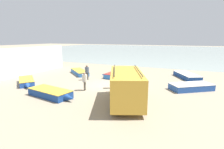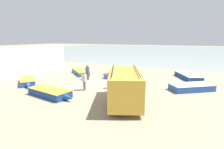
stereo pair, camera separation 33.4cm
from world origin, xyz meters
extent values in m
plane|color=gray|center=(0.00, 0.00, 0.00)|extent=(200.00, 200.00, 0.00)
cube|color=#99A89E|center=(0.00, 52.00, 0.00)|extent=(120.00, 80.00, 0.01)
cube|color=silver|center=(-11.05, 1.00, 1.67)|extent=(0.50, 12.04, 3.33)
cube|color=gold|center=(3.52, -3.68, 1.26)|extent=(3.89, 5.54, 1.95)
cube|color=black|center=(2.50, -1.26, 0.72)|extent=(1.78, 0.83, 0.88)
cube|color=#1E232D|center=(2.53, -1.34, 1.84)|extent=(1.68, 0.76, 0.62)
cylinder|color=black|center=(2.07, -2.56, 0.39)|extent=(0.51, 0.81, 0.78)
cylinder|color=black|center=(3.72, -1.86, 0.39)|extent=(0.51, 0.81, 0.78)
cylinder|color=black|center=(3.32, -5.50, 0.39)|extent=(0.51, 0.81, 0.78)
cylinder|color=black|center=(4.96, -4.80, 0.39)|extent=(0.51, 0.81, 0.78)
cylinder|color=black|center=(2.78, -3.99, 2.35)|extent=(1.69, 3.91, 0.05)
cylinder|color=black|center=(4.26, -3.37, 2.35)|extent=(1.69, 3.91, 0.05)
cube|color=#2D66AD|center=(0.68, 2.88, 0.26)|extent=(3.83, 2.09, 0.51)
cone|color=#2D66AD|center=(-1.54, 3.15, 0.26)|extent=(0.86, 0.58, 0.49)
cube|color=#B22D23|center=(0.68, 2.88, 0.45)|extent=(0.39, 1.53, 0.05)
cube|color=#B22D23|center=(0.68, 2.88, 0.53)|extent=(3.87, 2.11, 0.04)
cube|color=#2D66AD|center=(-5.16, 3.42, 0.23)|extent=(3.83, 3.48, 0.46)
cone|color=#2D66AD|center=(-7.01, 4.96, 0.23)|extent=(0.95, 0.89, 0.44)
cube|color=gold|center=(-5.16, 3.42, 0.40)|extent=(0.89, 1.01, 0.05)
cube|color=gold|center=(-5.16, 3.42, 0.48)|extent=(3.87, 3.52, 0.04)
cube|color=navy|center=(7.22, 6.45, 0.25)|extent=(3.13, 4.15, 0.50)
cone|color=navy|center=(6.13, 8.56, 0.25)|extent=(0.81, 0.98, 0.47)
cube|color=silver|center=(7.22, 6.45, 0.43)|extent=(1.33, 0.82, 0.05)
cube|color=silver|center=(7.22, 6.45, 0.52)|extent=(3.16, 4.19, 0.04)
cube|color=#234CA3|center=(-7.22, -2.74, 0.24)|extent=(3.36, 3.01, 0.49)
cone|color=#234CA3|center=(-5.64, -3.97, 0.24)|extent=(0.86, 0.81, 0.46)
cube|color=gold|center=(-7.22, -2.74, 0.42)|extent=(0.87, 1.03, 0.05)
cube|color=gold|center=(-7.22, -2.74, 0.51)|extent=(3.40, 3.04, 0.04)
cube|color=navy|center=(-2.35, -4.69, 0.26)|extent=(3.76, 2.03, 0.53)
cone|color=navy|center=(-0.20, -5.04, 0.26)|extent=(0.86, 0.62, 0.50)
cube|color=gold|center=(-2.35, -4.69, 0.46)|extent=(0.42, 1.37, 0.05)
cube|color=gold|center=(-2.35, -4.69, 0.55)|extent=(3.80, 2.05, 0.04)
cube|color=#234CA3|center=(7.68, 1.65, 0.26)|extent=(3.80, 3.37, 0.51)
cone|color=#234CA3|center=(9.43, 2.92, 0.26)|extent=(0.92, 0.85, 0.49)
cube|color=silver|center=(7.68, 1.65, 0.45)|extent=(1.02, 1.30, 0.05)
cube|color=silver|center=(7.68, 1.65, 0.53)|extent=(3.84, 3.40, 0.04)
cylinder|color=#5B564C|center=(-2.56, 1.18, 0.39)|extent=(0.15, 0.15, 0.79)
cylinder|color=#5B564C|center=(-2.63, 1.03, 0.39)|extent=(0.15, 0.15, 0.79)
cylinder|color=#424C5B|center=(-2.60, 1.10, 1.10)|extent=(0.43, 0.43, 0.63)
sphere|color=#8C664C|center=(-2.60, 1.10, 1.52)|extent=(0.21, 0.21, 0.21)
cylinder|color=#5B564C|center=(-0.77, -2.15, 0.39)|extent=(0.15, 0.15, 0.78)
cylinder|color=#5B564C|center=(-0.73, -2.31, 0.39)|extent=(0.15, 0.15, 0.78)
cylinder|color=silver|center=(-0.75, -2.23, 1.08)|extent=(0.42, 0.42, 0.61)
sphere|color=tan|center=(-0.75, -2.23, 1.49)|extent=(0.21, 0.21, 0.21)
cylinder|color=#5B564C|center=(1.30, -0.58, 0.39)|extent=(0.15, 0.15, 0.79)
cylinder|color=#5B564C|center=(1.16, -0.66, 0.39)|extent=(0.15, 0.15, 0.79)
cylinder|color=#2D6B3D|center=(1.23, -0.62, 1.10)|extent=(0.43, 0.43, 0.62)
sphere|color=#8C664C|center=(1.23, -0.62, 1.51)|extent=(0.21, 0.21, 0.21)
camera|label=1|loc=(7.34, -14.60, 4.45)|focal=28.00mm
camera|label=2|loc=(7.64, -14.46, 4.45)|focal=28.00mm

